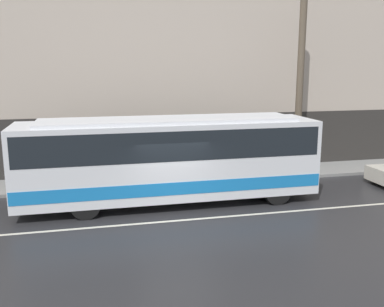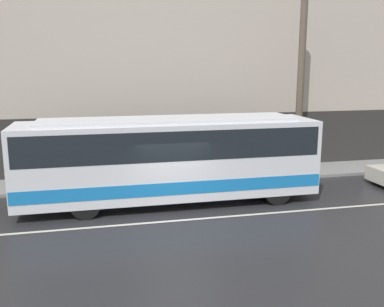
{
  "view_description": "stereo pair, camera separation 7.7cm",
  "coord_description": "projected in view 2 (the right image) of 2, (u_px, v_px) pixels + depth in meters",
  "views": [
    {
      "loc": [
        -2.59,
        -13.26,
        5.07
      ],
      "look_at": [
        0.96,
        1.97,
        1.85
      ],
      "focal_mm": 40.0,
      "sensor_mm": 36.0,
      "label": 1
    },
    {
      "loc": [
        -2.52,
        -13.28,
        5.07
      ],
      "look_at": [
        0.96,
        1.97,
        1.85
      ],
      "focal_mm": 40.0,
      "sensor_mm": 36.0,
      "label": 2
    }
  ],
  "objects": [
    {
      "name": "sidewalk",
      "position": [
        155.0,
        179.0,
        19.21
      ],
      "size": [
        60.0,
        2.42,
        0.14
      ],
      "color": "gray",
      "rests_on": "ground_plane"
    },
    {
      "name": "building_facade",
      "position": [
        149.0,
        42.0,
        19.28
      ],
      "size": [
        60.0,
        0.35,
        12.67
      ],
      "color": "#B7A899",
      "rests_on": "ground_plane"
    },
    {
      "name": "lane_stripe",
      "position": [
        177.0,
        221.0,
        14.25
      ],
      "size": [
        54.0,
        0.14,
        0.01
      ],
      "color": "beige",
      "rests_on": "ground_plane"
    },
    {
      "name": "transit_bus",
      "position": [
        169.0,
        156.0,
        15.79
      ],
      "size": [
        10.94,
        2.54,
        3.2
      ],
      "color": "silver",
      "rests_on": "ground_plane"
    },
    {
      "name": "pedestrian_waiting",
      "position": [
        186.0,
        160.0,
        19.36
      ],
      "size": [
        0.36,
        0.36,
        1.64
      ],
      "color": "#333338",
      "rests_on": "sidewalk"
    },
    {
      "name": "ground_plane",
      "position": [
        177.0,
        221.0,
        14.25
      ],
      "size": [
        60.0,
        60.0,
        0.0
      ],
      "primitive_type": "plane",
      "color": "#262628"
    },
    {
      "name": "utility_pole_near",
      "position": [
        300.0,
        88.0,
        19.46
      ],
      "size": [
        0.32,
        0.32,
        7.85
      ],
      "color": "brown",
      "rests_on": "sidewalk"
    }
  ]
}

